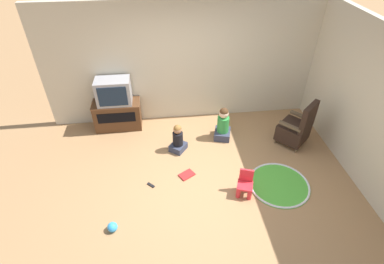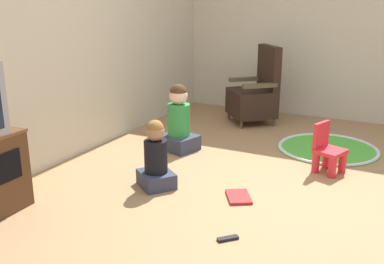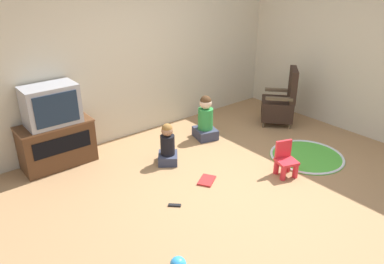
# 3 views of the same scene
# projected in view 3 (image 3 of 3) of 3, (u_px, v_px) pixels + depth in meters

# --- Properties ---
(ground_plane) EXTENTS (30.00, 30.00, 0.00)m
(ground_plane) POSITION_uv_depth(u_px,v_px,m) (231.00, 181.00, 4.91)
(ground_plane) COLOR #9E754C
(wall_back) EXTENTS (5.80, 0.12, 2.59)m
(wall_back) POSITION_uv_depth(u_px,v_px,m) (134.00, 55.00, 5.85)
(wall_back) COLOR beige
(wall_back) RESTS_ON ground_plane
(wall_right) EXTENTS (0.12, 5.21, 2.59)m
(wall_right) POSITION_uv_depth(u_px,v_px,m) (383.00, 58.00, 5.67)
(wall_right) COLOR beige
(wall_right) RESTS_ON ground_plane
(tv_cabinet) EXTENTS (0.99, 0.46, 0.63)m
(tv_cabinet) POSITION_uv_depth(u_px,v_px,m) (57.00, 143.00, 5.19)
(tv_cabinet) COLOR #4C2D19
(tv_cabinet) RESTS_ON ground_plane
(television) EXTENTS (0.69, 0.43, 0.53)m
(television) POSITION_uv_depth(u_px,v_px,m) (51.00, 105.00, 4.94)
(television) COLOR #939399
(television) RESTS_ON tv_cabinet
(black_armchair) EXTENTS (0.76, 0.76, 1.00)m
(black_armchair) POSITION_uv_depth(u_px,v_px,m) (280.00, 103.00, 6.52)
(black_armchair) COLOR brown
(black_armchair) RESTS_ON ground_plane
(yellow_kid_chair) EXTENTS (0.32, 0.32, 0.47)m
(yellow_kid_chair) POSITION_uv_depth(u_px,v_px,m) (286.00, 162.00, 4.98)
(yellow_kid_chair) COLOR red
(yellow_kid_chair) RESTS_ON ground_plane
(play_mat) EXTENTS (1.07, 1.07, 0.04)m
(play_mat) POSITION_uv_depth(u_px,v_px,m) (307.00, 156.00, 5.52)
(play_mat) COLOR green
(play_mat) RESTS_ON ground_plane
(child_watching_left) EXTENTS (0.41, 0.44, 0.72)m
(child_watching_left) POSITION_uv_depth(u_px,v_px,m) (205.00, 120.00, 6.00)
(child_watching_left) COLOR #33384C
(child_watching_left) RESTS_ON ground_plane
(child_watching_center) EXTENTS (0.40, 0.41, 0.60)m
(child_watching_center) POSITION_uv_depth(u_px,v_px,m) (168.00, 146.00, 5.26)
(child_watching_center) COLOR #33384C
(child_watching_center) RESTS_ON ground_plane
(toy_ball) EXTENTS (0.15, 0.15, 0.15)m
(toy_ball) POSITION_uv_depth(u_px,v_px,m) (178.00, 264.00, 3.45)
(toy_ball) COLOR #3399E5
(toy_ball) RESTS_ON ground_plane
(book) EXTENTS (0.33, 0.30, 0.02)m
(book) POSITION_uv_depth(u_px,v_px,m) (207.00, 180.00, 4.90)
(book) COLOR #B22323
(book) RESTS_ON ground_plane
(remote_control) EXTENTS (0.14, 0.14, 0.02)m
(remote_control) POSITION_uv_depth(u_px,v_px,m) (175.00, 205.00, 4.40)
(remote_control) COLOR black
(remote_control) RESTS_ON ground_plane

